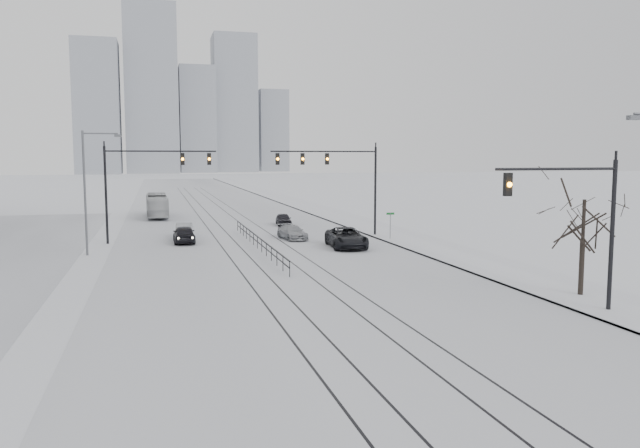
% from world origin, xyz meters
% --- Properties ---
extents(ground, '(500.00, 500.00, 0.00)m').
position_xyz_m(ground, '(0.00, 0.00, 0.00)').
color(ground, silver).
rests_on(ground, ground).
extents(road, '(22.00, 260.00, 0.02)m').
position_xyz_m(road, '(0.00, 60.00, 0.01)').
color(road, silver).
rests_on(road, ground).
extents(sidewalk_east, '(5.00, 260.00, 0.16)m').
position_xyz_m(sidewalk_east, '(13.50, 60.00, 0.08)').
color(sidewalk_east, silver).
rests_on(sidewalk_east, ground).
extents(curb, '(0.10, 260.00, 0.12)m').
position_xyz_m(curb, '(11.05, 60.00, 0.06)').
color(curb, gray).
rests_on(curb, ground).
extents(tram_rails, '(5.30, 180.00, 0.01)m').
position_xyz_m(tram_rails, '(-0.00, 40.00, 0.02)').
color(tram_rails, black).
rests_on(tram_rails, ground).
extents(skyline, '(96.00, 48.00, 72.00)m').
position_xyz_m(skyline, '(5.02, 273.63, 30.65)').
color(skyline, '#91959F').
rests_on(skyline, ground).
extents(traffic_mast_near, '(6.10, 0.37, 7.00)m').
position_xyz_m(traffic_mast_near, '(10.79, 6.00, 4.56)').
color(traffic_mast_near, black).
rests_on(traffic_mast_near, ground).
extents(traffic_mast_ne, '(9.60, 0.37, 8.00)m').
position_xyz_m(traffic_mast_ne, '(8.15, 34.99, 5.76)').
color(traffic_mast_ne, black).
rests_on(traffic_mast_ne, ground).
extents(traffic_mast_nw, '(9.10, 0.37, 8.00)m').
position_xyz_m(traffic_mast_nw, '(-8.52, 36.00, 5.57)').
color(traffic_mast_nw, black).
rests_on(traffic_mast_nw, ground).
extents(street_light_west, '(2.73, 0.25, 9.00)m').
position_xyz_m(street_light_west, '(-12.20, 30.00, 5.21)').
color(street_light_west, '#595B60').
rests_on(street_light_west, ground).
extents(bare_tree, '(4.40, 4.40, 6.10)m').
position_xyz_m(bare_tree, '(13.20, 9.00, 4.49)').
color(bare_tree, black).
rests_on(bare_tree, ground).
extents(median_fence, '(0.06, 24.00, 1.00)m').
position_xyz_m(median_fence, '(0.00, 30.00, 0.53)').
color(median_fence, black).
rests_on(median_fence, ground).
extents(street_sign, '(0.70, 0.06, 2.40)m').
position_xyz_m(street_sign, '(11.80, 32.00, 1.61)').
color(street_sign, '#595B60').
rests_on(street_sign, ground).
extents(sedan_sb_inner, '(1.74, 4.31, 1.47)m').
position_xyz_m(sedan_sb_inner, '(-5.37, 34.70, 0.73)').
color(sedan_sb_inner, black).
rests_on(sedan_sb_inner, ground).
extents(sedan_sb_outer, '(1.74, 4.11, 1.32)m').
position_xyz_m(sedan_sb_outer, '(-5.17, 38.42, 0.66)').
color(sedan_sb_outer, '#A5A8AC').
rests_on(sedan_sb_outer, ground).
extents(sedan_nb_front, '(3.09, 5.89, 1.58)m').
position_xyz_m(sedan_nb_front, '(6.85, 28.71, 0.79)').
color(sedan_nb_front, black).
rests_on(sedan_nb_front, ground).
extents(sedan_nb_right, '(2.31, 4.42, 1.22)m').
position_xyz_m(sedan_nb_right, '(3.79, 34.68, 0.61)').
color(sedan_nb_right, '#979A9E').
rests_on(sedan_nb_right, ground).
extents(sedan_nb_far, '(1.81, 3.76, 1.24)m').
position_xyz_m(sedan_nb_far, '(5.29, 45.83, 0.62)').
color(sedan_nb_far, black).
rests_on(sedan_nb_far, ground).
extents(box_truck, '(2.53, 10.14, 2.81)m').
position_xyz_m(box_truck, '(-7.44, 57.96, 1.41)').
color(box_truck, silver).
rests_on(box_truck, ground).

